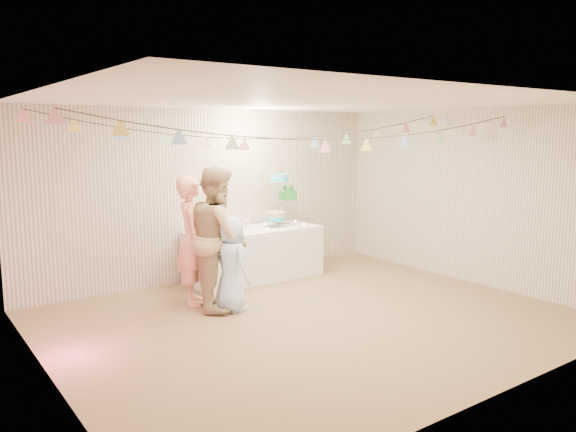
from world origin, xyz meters
TOP-DOWN VIEW (x-y plane):
  - floor at (0.00, 0.00)m, footprint 6.00×6.00m
  - ceiling at (0.00, 0.00)m, footprint 6.00×6.00m
  - back_wall at (0.00, 2.50)m, footprint 6.00×6.00m
  - front_wall at (0.00, -2.50)m, footprint 6.00×6.00m
  - left_wall at (-3.00, 0.00)m, footprint 5.00×5.00m
  - right_wall at (3.00, 0.00)m, footprint 5.00×5.00m
  - table at (0.45, 2.04)m, footprint 2.08×0.83m
  - cake_stand at (1.00, 2.09)m, footprint 0.76×0.45m
  - cake_bottom at (0.85, 2.03)m, footprint 0.31×0.31m
  - cake_middle at (1.18, 2.18)m, footprint 0.27×0.27m
  - cake_top_tier at (0.94, 2.06)m, footprint 0.25×0.25m
  - platter at (-0.06, 1.99)m, footprint 0.37×0.37m
  - posy at (0.35, 2.09)m, footprint 0.13×0.13m
  - person_adult_a at (-0.89, 1.42)m, footprint 0.61×0.73m
  - person_adult_b at (-0.69, 1.08)m, footprint 1.00×1.10m
  - person_child at (-0.63, 0.87)m, footprint 0.43×0.62m
  - bunting_back at (0.00, 1.10)m, footprint 5.60×1.10m
  - bunting_front at (0.00, -0.20)m, footprint 5.60×0.90m
  - tealight_0 at (-0.35, 1.89)m, footprint 0.04×0.04m
  - tealight_1 at (0.10, 2.22)m, footprint 0.04×0.04m
  - tealight_2 at (0.55, 1.82)m, footprint 0.04×0.04m
  - tealight_3 at (0.80, 2.26)m, footprint 0.04×0.04m
  - tealight_4 at (1.27, 1.86)m, footprint 0.04×0.04m
  - tealight_5 at (1.35, 2.19)m, footprint 0.04×0.04m

SIDE VIEW (x-z plane):
  - floor at x=0.00m, z-range 0.00..0.00m
  - table at x=0.45m, z-range 0.00..0.78m
  - person_child at x=-0.63m, z-range 0.00..1.20m
  - platter at x=-0.06m, z-range 0.75..0.77m
  - tealight_0 at x=-0.35m, z-range 0.78..0.81m
  - tealight_1 at x=0.10m, z-range 0.78..0.81m
  - tealight_2 at x=0.55m, z-range 0.78..0.81m
  - tealight_3 at x=0.80m, z-range 0.78..0.81m
  - tealight_4 at x=1.27m, z-range 0.78..0.81m
  - tealight_5 at x=1.35m, z-range 0.78..0.81m
  - posy at x=0.35m, z-range 0.75..0.90m
  - cake_bottom at x=0.85m, z-range 0.76..0.91m
  - person_adult_a at x=-0.89m, z-range 0.00..1.70m
  - person_adult_b at x=-0.69m, z-range 0.00..1.83m
  - cake_middle at x=1.18m, z-range 1.00..1.22m
  - cake_stand at x=1.00m, z-range 0.75..1.60m
  - back_wall at x=0.00m, z-range 1.30..1.30m
  - front_wall at x=0.00m, z-range 1.30..1.30m
  - left_wall at x=-3.00m, z-range 1.30..1.30m
  - right_wall at x=3.00m, z-range 1.30..1.30m
  - cake_top_tier at x=0.94m, z-range 1.28..1.47m
  - bunting_front at x=0.00m, z-range 2.14..2.50m
  - bunting_back at x=0.00m, z-range 2.15..2.55m
  - ceiling at x=0.00m, z-range 2.60..2.60m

